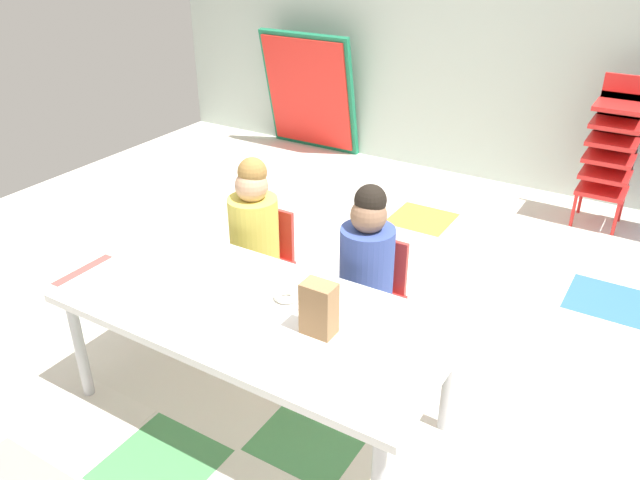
{
  "coord_description": "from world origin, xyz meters",
  "views": [
    {
      "loc": [
        1.52,
        -2.59,
        2.01
      ],
      "look_at": [
        0.33,
        -0.63,
        0.8
      ],
      "focal_mm": 35.29,
      "sensor_mm": 36.0,
      "label": 1
    }
  ],
  "objects_px": {
    "folded_activity_table": "(309,93)",
    "paper_bag_brown": "(319,309)",
    "kid_chair_red_stack": "(613,145)",
    "donut_powdered_on_plate": "(286,296)",
    "seated_child_middle_seat": "(368,258)",
    "paper_plate_near_edge": "(286,300)",
    "seated_child_near_camera": "(255,225)",
    "craft_table": "(255,317)"
  },
  "relations": [
    {
      "from": "kid_chair_red_stack",
      "to": "donut_powdered_on_plate",
      "type": "height_order",
      "value": "kid_chair_red_stack"
    },
    {
      "from": "seated_child_middle_seat",
      "to": "folded_activity_table",
      "type": "bearing_deg",
      "value": 127.37
    },
    {
      "from": "paper_plate_near_edge",
      "to": "donut_powdered_on_plate",
      "type": "height_order",
      "value": "donut_powdered_on_plate"
    },
    {
      "from": "seated_child_near_camera",
      "to": "paper_bag_brown",
      "type": "relative_size",
      "value": 4.17
    },
    {
      "from": "paper_bag_brown",
      "to": "kid_chair_red_stack",
      "type": "bearing_deg",
      "value": 77.73
    },
    {
      "from": "craft_table",
      "to": "donut_powdered_on_plate",
      "type": "relative_size",
      "value": 16.19
    },
    {
      "from": "kid_chair_red_stack",
      "to": "donut_powdered_on_plate",
      "type": "distance_m",
      "value": 2.87
    },
    {
      "from": "seated_child_middle_seat",
      "to": "folded_activity_table",
      "type": "distance_m",
      "value": 3.09
    },
    {
      "from": "seated_child_middle_seat",
      "to": "paper_plate_near_edge",
      "type": "relative_size",
      "value": 5.1
    },
    {
      "from": "kid_chair_red_stack",
      "to": "folded_activity_table",
      "type": "distance_m",
      "value": 2.61
    },
    {
      "from": "kid_chair_red_stack",
      "to": "folded_activity_table",
      "type": "bearing_deg",
      "value": 175.1
    },
    {
      "from": "craft_table",
      "to": "donut_powdered_on_plate",
      "type": "bearing_deg",
      "value": 53.46
    },
    {
      "from": "paper_bag_brown",
      "to": "donut_powdered_on_plate",
      "type": "bearing_deg",
      "value": 153.25
    },
    {
      "from": "craft_table",
      "to": "paper_plate_near_edge",
      "type": "xyz_separation_m",
      "value": [
        0.08,
        0.11,
        0.05
      ]
    },
    {
      "from": "folded_activity_table",
      "to": "donut_powdered_on_plate",
      "type": "xyz_separation_m",
      "value": [
        1.75,
        -2.96,
        0.04
      ]
    },
    {
      "from": "paper_bag_brown",
      "to": "paper_plate_near_edge",
      "type": "height_order",
      "value": "paper_bag_brown"
    },
    {
      "from": "seated_child_near_camera",
      "to": "seated_child_middle_seat",
      "type": "xyz_separation_m",
      "value": [
        0.66,
        0.0,
        0.0
      ]
    },
    {
      "from": "kid_chair_red_stack",
      "to": "paper_bag_brown",
      "type": "distance_m",
      "value": 2.92
    },
    {
      "from": "kid_chair_red_stack",
      "to": "paper_plate_near_edge",
      "type": "bearing_deg",
      "value": -107.34
    },
    {
      "from": "seated_child_near_camera",
      "to": "seated_child_middle_seat",
      "type": "bearing_deg",
      "value": 0.0
    },
    {
      "from": "craft_table",
      "to": "paper_plate_near_edge",
      "type": "distance_m",
      "value": 0.15
    },
    {
      "from": "craft_table",
      "to": "seated_child_middle_seat",
      "type": "bearing_deg",
      "value": 71.44
    },
    {
      "from": "seated_child_near_camera",
      "to": "kid_chair_red_stack",
      "type": "bearing_deg",
      "value": 57.99
    },
    {
      "from": "folded_activity_table",
      "to": "donut_powdered_on_plate",
      "type": "distance_m",
      "value": 3.44
    },
    {
      "from": "folded_activity_table",
      "to": "seated_child_middle_seat",
      "type": "bearing_deg",
      "value": -52.63
    },
    {
      "from": "paper_bag_brown",
      "to": "paper_plate_near_edge",
      "type": "distance_m",
      "value": 0.28
    },
    {
      "from": "seated_child_near_camera",
      "to": "paper_plate_near_edge",
      "type": "bearing_deg",
      "value": -43.14
    },
    {
      "from": "folded_activity_table",
      "to": "paper_bag_brown",
      "type": "relative_size",
      "value": 4.94
    },
    {
      "from": "kid_chair_red_stack",
      "to": "donut_powdered_on_plate",
      "type": "bearing_deg",
      "value": -107.34
    },
    {
      "from": "seated_child_middle_seat",
      "to": "kid_chair_red_stack",
      "type": "relative_size",
      "value": 0.88
    },
    {
      "from": "paper_bag_brown",
      "to": "donut_powdered_on_plate",
      "type": "distance_m",
      "value": 0.28
    },
    {
      "from": "donut_powdered_on_plate",
      "to": "paper_plate_near_edge",
      "type": "bearing_deg",
      "value": 0.0
    },
    {
      "from": "craft_table",
      "to": "kid_chair_red_stack",
      "type": "xyz_separation_m",
      "value": [
        0.94,
        2.85,
        0.07
      ]
    },
    {
      "from": "kid_chair_red_stack",
      "to": "paper_plate_near_edge",
      "type": "distance_m",
      "value": 2.87
    },
    {
      "from": "seated_child_near_camera",
      "to": "folded_activity_table",
      "type": "xyz_separation_m",
      "value": [
        -1.21,
        2.45,
        -0.02
      ]
    },
    {
      "from": "seated_child_near_camera",
      "to": "folded_activity_table",
      "type": "relative_size",
      "value": 0.84
    },
    {
      "from": "kid_chair_red_stack",
      "to": "folded_activity_table",
      "type": "relative_size",
      "value": 0.96
    },
    {
      "from": "paper_plate_near_edge",
      "to": "donut_powdered_on_plate",
      "type": "distance_m",
      "value": 0.02
    },
    {
      "from": "seated_child_near_camera",
      "to": "seated_child_middle_seat",
      "type": "distance_m",
      "value": 0.66
    },
    {
      "from": "kid_chair_red_stack",
      "to": "folded_activity_table",
      "type": "xyz_separation_m",
      "value": [
        -2.6,
        0.22,
        -0.04
      ]
    },
    {
      "from": "seated_child_near_camera",
      "to": "folded_activity_table",
      "type": "distance_m",
      "value": 2.73
    },
    {
      "from": "craft_table",
      "to": "donut_powdered_on_plate",
      "type": "height_order",
      "value": "donut_powdered_on_plate"
    }
  ]
}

